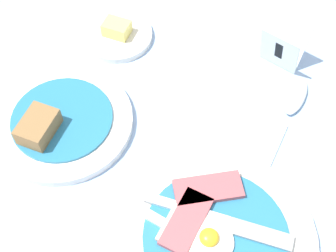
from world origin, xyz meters
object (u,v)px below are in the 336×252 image
at_px(teaspoon_by_saucer, 290,111).
at_px(butter_dish, 117,34).
at_px(number_card, 282,46).
at_px(breakfast_plate, 214,236).
at_px(bread_plate, 60,123).

bearing_deg(teaspoon_by_saucer, butter_dish, 86.72).
distance_m(butter_dish, number_card, 0.26).
distance_m(butter_dish, teaspoon_by_saucer, 0.29).
xyz_separation_m(butter_dish, number_card, (0.24, 0.09, 0.03)).
relative_size(breakfast_plate, bread_plate, 1.24).
xyz_separation_m(breakfast_plate, teaspoon_by_saucer, (-0.00, 0.22, -0.00)).
bearing_deg(bread_plate, teaspoon_by_saucer, 37.41).
bearing_deg(breakfast_plate, teaspoon_by_saucer, 90.89).
relative_size(breakfast_plate, butter_dish, 2.20).
relative_size(butter_dish, number_card, 1.50).
distance_m(bread_plate, number_card, 0.34).
bearing_deg(number_card, teaspoon_by_saucer, -50.06).
distance_m(bread_plate, butter_dish, 0.18).
distance_m(bread_plate, teaspoon_by_saucer, 0.32).
bearing_deg(bread_plate, breakfast_plate, -5.17).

